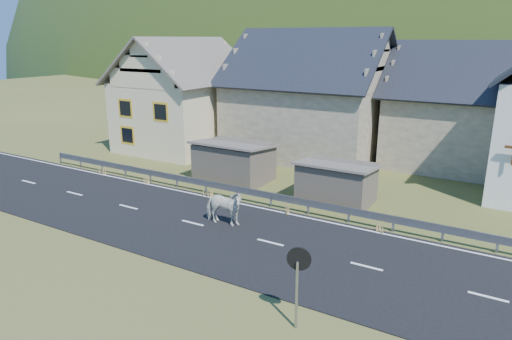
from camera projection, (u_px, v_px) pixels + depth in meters
The scene contains 13 objects.
ground at pixel (193, 224), 20.54m from camera, with size 160.00×160.00×0.00m, color #41511D.
road at pixel (193, 223), 20.53m from camera, with size 60.00×7.00×0.04m, color black.
lane_markings at pixel (193, 223), 20.52m from camera, with size 60.00×6.60×0.01m, color silver.
guardrail at pixel (237, 190), 23.42m from camera, with size 28.10×0.09×0.75m.
shed_left at pixel (234, 162), 26.58m from camera, with size 4.30×3.30×2.40m, color brown.
shed_right at pixel (336, 183), 23.02m from camera, with size 3.80×2.90×2.20m, color brown.
house_cream at pixel (184, 89), 34.14m from camera, with size 7.80×9.80×8.30m.
house_stone_a at pixel (311, 89), 32.14m from camera, with size 10.80×9.80×8.90m.
house_stone_b at pixel (468, 100), 29.02m from camera, with size 9.80×8.80×8.10m.
mountain at pixel (501, 115), 172.51m from camera, with size 440.00×280.00×260.00m, color #18330D.
conifer_patch at pixel (275, 45), 136.71m from camera, with size 76.00×50.00×28.00m, color black.
horse at pixel (223, 207), 20.13m from camera, with size 1.97×0.90×1.66m, color silver.
traffic_mirror at pixel (298, 270), 12.71m from camera, with size 0.68×0.27×2.51m.
Camera 1 is at (12.15, -14.95, 8.04)m, focal length 32.00 mm.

